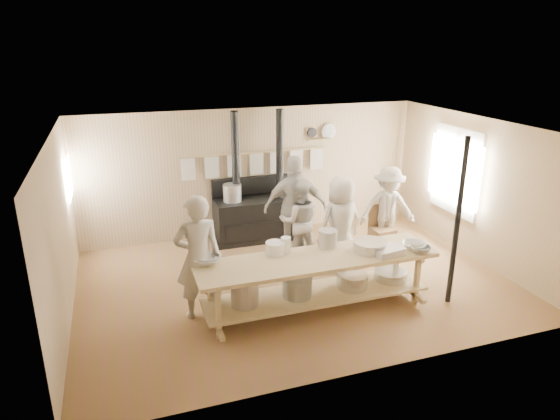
% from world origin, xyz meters
% --- Properties ---
extents(ground, '(7.00, 7.00, 0.00)m').
position_xyz_m(ground, '(0.00, 0.00, 0.00)').
color(ground, brown).
rests_on(ground, ground).
extents(room_shell, '(7.00, 7.00, 7.00)m').
position_xyz_m(room_shell, '(0.00, 0.00, 1.62)').
color(room_shell, tan).
rests_on(room_shell, ground).
extents(window_right, '(0.09, 1.50, 1.65)m').
position_xyz_m(window_right, '(3.47, 0.60, 1.50)').
color(window_right, beige).
rests_on(window_right, ground).
extents(left_opening, '(0.00, 0.90, 0.90)m').
position_xyz_m(left_opening, '(-3.45, 2.00, 1.60)').
color(left_opening, white).
rests_on(left_opening, ground).
extents(stove, '(1.90, 0.75, 2.60)m').
position_xyz_m(stove, '(-0.01, 2.12, 0.52)').
color(stove, black).
rests_on(stove, ground).
extents(towel_rail, '(3.00, 0.04, 0.47)m').
position_xyz_m(towel_rail, '(0.00, 2.40, 1.56)').
color(towel_rail, tan).
rests_on(towel_rail, ground).
extents(back_wall_shelf, '(0.63, 0.14, 0.32)m').
position_xyz_m(back_wall_shelf, '(1.46, 2.43, 2.00)').
color(back_wall_shelf, tan).
rests_on(back_wall_shelf, ground).
extents(prep_table, '(3.60, 0.90, 0.85)m').
position_xyz_m(prep_table, '(-0.01, -0.90, 0.52)').
color(prep_table, tan).
rests_on(prep_table, ground).
extents(support_post, '(0.08, 0.08, 2.60)m').
position_xyz_m(support_post, '(2.05, -1.35, 1.30)').
color(support_post, black).
rests_on(support_post, ground).
extents(cook_far_left, '(0.71, 0.49, 1.87)m').
position_xyz_m(cook_far_left, '(-1.68, -0.53, 0.93)').
color(cook_far_left, '#B0A89C').
rests_on(cook_far_left, ground).
extents(cook_left, '(0.85, 0.73, 1.52)m').
position_xyz_m(cook_left, '(0.39, 0.85, 0.76)').
color(cook_left, '#B0A89C').
rests_on(cook_left, ground).
extents(cook_center, '(0.89, 0.65, 1.69)m').
position_xyz_m(cook_center, '(0.94, 0.29, 0.84)').
color(cook_center, '#B0A89C').
rests_on(cook_center, ground).
extents(cook_right, '(1.21, 0.70, 1.94)m').
position_xyz_m(cook_right, '(0.36, 0.99, 0.97)').
color(cook_right, '#B0A89C').
rests_on(cook_right, ground).
extents(cook_by_window, '(1.17, 0.85, 1.63)m').
position_xyz_m(cook_by_window, '(2.17, 0.80, 0.82)').
color(cook_by_window, '#B0A89C').
rests_on(cook_by_window, ground).
extents(chair, '(0.43, 0.43, 0.87)m').
position_xyz_m(chair, '(2.07, 0.80, 0.26)').
color(chair, brown).
rests_on(chair, ground).
extents(bowl_white_a, '(0.51, 0.51, 0.09)m').
position_xyz_m(bowl_white_a, '(-1.55, -0.57, 0.90)').
color(bowl_white_a, white).
rests_on(bowl_white_a, prep_table).
extents(bowl_steel_a, '(0.48, 0.48, 0.11)m').
position_xyz_m(bowl_steel_a, '(-1.55, -0.57, 0.90)').
color(bowl_steel_a, silver).
rests_on(bowl_steel_a, prep_table).
extents(bowl_white_b, '(0.51, 0.51, 0.09)m').
position_xyz_m(bowl_white_b, '(1.55, -1.05, 0.89)').
color(bowl_white_b, white).
rests_on(bowl_white_b, prep_table).
extents(bowl_steel_b, '(0.35, 0.35, 0.10)m').
position_xyz_m(bowl_steel_b, '(1.55, -1.20, 0.90)').
color(bowl_steel_b, silver).
rests_on(bowl_steel_b, prep_table).
extents(roasting_pan, '(0.51, 0.39, 0.10)m').
position_xyz_m(roasting_pan, '(1.04, -1.13, 0.90)').
color(roasting_pan, '#B2B2B7').
rests_on(roasting_pan, prep_table).
extents(mixing_bowl_large, '(0.61, 0.61, 0.16)m').
position_xyz_m(mixing_bowl_large, '(0.85, -0.94, 0.93)').
color(mixing_bowl_large, silver).
rests_on(mixing_bowl_large, prep_table).
extents(bucket_galv, '(0.30, 0.30, 0.27)m').
position_xyz_m(bucket_galv, '(0.32, -0.57, 0.98)').
color(bucket_galv, gray).
rests_on(bucket_galv, prep_table).
extents(deep_bowl_enamel, '(0.38, 0.38, 0.18)m').
position_xyz_m(deep_bowl_enamel, '(-0.53, -0.57, 0.94)').
color(deep_bowl_enamel, white).
rests_on(deep_bowl_enamel, prep_table).
extents(pitcher, '(0.19, 0.19, 0.24)m').
position_xyz_m(pitcher, '(-0.37, -0.57, 0.97)').
color(pitcher, white).
rests_on(pitcher, prep_table).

